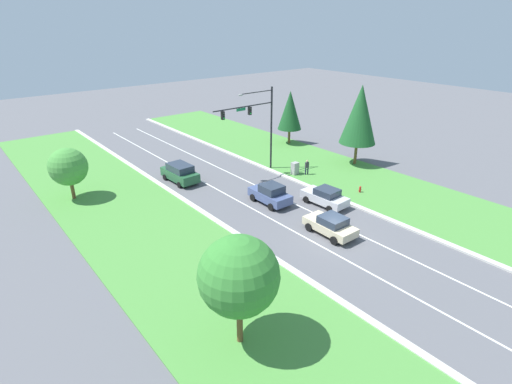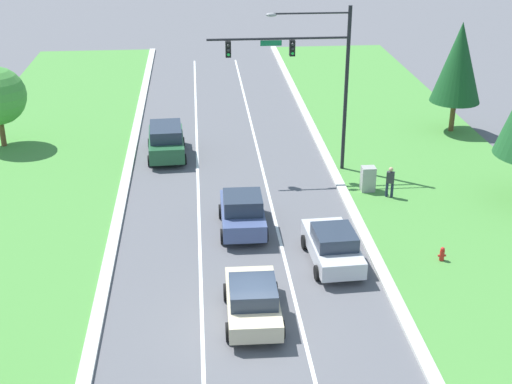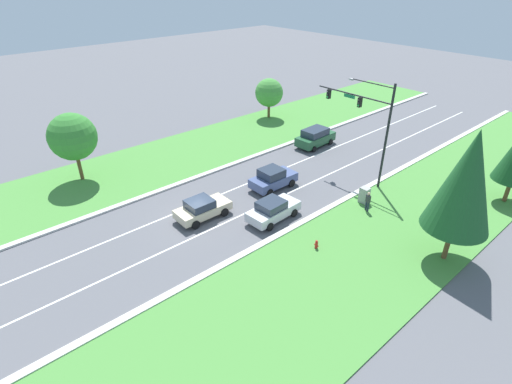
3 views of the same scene
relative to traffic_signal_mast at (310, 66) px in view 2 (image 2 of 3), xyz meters
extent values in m
plane|color=#5B5B60|center=(-4.23, -14.57, -5.88)|extent=(160.00, 160.00, 0.00)
cube|color=beige|center=(1.42, -14.57, -5.81)|extent=(0.50, 90.00, 0.15)
cube|color=beige|center=(-9.88, -14.57, -5.81)|extent=(0.50, 90.00, 0.15)
cube|color=white|center=(-6.03, -14.57, -5.88)|extent=(0.14, 81.00, 0.01)
cube|color=white|center=(-2.43, -14.57, -5.88)|extent=(0.14, 81.00, 0.01)
cylinder|color=black|center=(1.97, 0.01, -1.40)|extent=(0.20, 0.20, 8.96)
cylinder|color=black|center=(-1.69, 0.01, 1.46)|extent=(7.32, 0.12, 0.12)
cube|color=#147042|center=(-2.05, 0.01, 1.24)|extent=(1.10, 0.04, 0.28)
cylinder|color=black|center=(-0.04, 0.01, 2.72)|extent=(4.03, 0.09, 0.09)
ellipsoid|color=gray|center=(-2.05, 0.01, 2.67)|extent=(0.56, 0.28, 0.20)
cube|color=black|center=(-0.96, 0.01, 0.96)|extent=(0.28, 0.32, 0.80)
sphere|color=#2D2D2D|center=(-0.96, -0.16, 1.19)|extent=(0.16, 0.16, 0.16)
sphere|color=#2D2D2D|center=(-0.96, -0.16, 0.96)|extent=(0.16, 0.16, 0.16)
sphere|color=#23D647|center=(-0.96, -0.16, 0.73)|extent=(0.16, 0.16, 0.16)
cube|color=black|center=(-4.25, 0.01, 0.96)|extent=(0.28, 0.32, 0.80)
sphere|color=#2D2D2D|center=(-4.25, -0.16, 1.19)|extent=(0.16, 0.16, 0.16)
sphere|color=#2D2D2D|center=(-4.25, -0.16, 0.96)|extent=(0.16, 0.16, 0.16)
sphere|color=#23D647|center=(-4.25, -0.16, 0.73)|extent=(0.16, 0.16, 0.16)
cube|color=#475684|center=(-4.03, -6.77, -5.16)|extent=(1.95, 4.15, 0.77)
cube|color=#283342|center=(-4.03, -7.02, -4.42)|extent=(1.74, 1.87, 0.72)
cylinder|color=black|center=(-3.08, -5.50, -5.55)|extent=(0.25, 0.67, 0.67)
cylinder|color=black|center=(-4.96, -5.48, -5.55)|extent=(0.25, 0.67, 0.67)
cylinder|color=black|center=(-3.10, -8.06, -5.55)|extent=(0.25, 0.67, 0.67)
cylinder|color=black|center=(-4.98, -8.04, -5.55)|extent=(0.25, 0.67, 0.67)
cube|color=silver|center=(-0.48, -10.14, -5.22)|extent=(2.04, 4.37, 0.71)
cube|color=#283342|center=(-0.47, -10.39, -4.57)|extent=(1.74, 2.01, 0.59)
cylinder|color=black|center=(0.35, -8.77, -5.57)|extent=(0.27, 0.64, 0.63)
cylinder|color=black|center=(-1.44, -8.86, -5.57)|extent=(0.27, 0.64, 0.63)
cylinder|color=black|center=(0.48, -11.42, -5.57)|extent=(0.27, 0.64, 0.63)
cylinder|color=black|center=(-1.31, -11.51, -5.57)|extent=(0.27, 0.64, 0.63)
cube|color=#235633|center=(-7.79, 2.92, -5.13)|extent=(2.17, 4.59, 0.89)
cube|color=#283342|center=(-7.78, 2.81, -4.34)|extent=(1.89, 2.78, 0.69)
cylinder|color=black|center=(-6.89, 4.36, -5.58)|extent=(0.27, 0.62, 0.61)
cylinder|color=black|center=(-8.81, 4.27, -5.58)|extent=(0.27, 0.62, 0.61)
cylinder|color=black|center=(-6.76, 1.57, -5.58)|extent=(0.27, 0.62, 0.61)
cylinder|color=black|center=(-8.69, 1.48, -5.58)|extent=(0.27, 0.62, 0.61)
cube|color=beige|center=(-4.15, -14.00, -5.23)|extent=(1.94, 4.23, 0.64)
cube|color=#283342|center=(-4.16, -14.25, -4.61)|extent=(1.72, 1.92, 0.60)
cylinder|color=black|center=(-3.21, -12.71, -5.55)|extent=(0.25, 0.67, 0.67)
cylinder|color=black|center=(-5.05, -12.68, -5.55)|extent=(0.25, 0.67, 0.67)
cylinder|color=black|center=(-3.25, -15.31, -5.55)|extent=(0.25, 0.67, 0.67)
cylinder|color=black|center=(-5.09, -15.29, -5.55)|extent=(0.25, 0.67, 0.67)
cube|color=#9E9E99|center=(2.68, -3.11, -5.19)|extent=(0.70, 0.60, 1.38)
cylinder|color=#232842|center=(3.47, -3.93, -5.46)|extent=(0.14, 0.14, 0.84)
cylinder|color=#232842|center=(3.71, -4.03, -5.46)|extent=(0.14, 0.14, 0.84)
cube|color=#333338|center=(3.59, -3.98, -4.74)|extent=(0.43, 0.34, 0.60)
sphere|color=tan|center=(3.59, -3.98, -4.30)|extent=(0.22, 0.22, 0.22)
cylinder|color=red|center=(4.15, -10.54, -5.61)|extent=(0.20, 0.20, 0.55)
sphere|color=red|center=(4.15, -10.54, -5.27)|extent=(0.18, 0.18, 0.18)
cylinder|color=red|center=(4.03, -10.54, -5.58)|extent=(0.10, 0.09, 0.09)
cylinder|color=red|center=(4.27, -10.54, -5.58)|extent=(0.10, 0.09, 0.09)
cylinder|color=brown|center=(10.12, 5.66, -4.87)|extent=(0.32, 0.32, 2.02)
cone|color=#194C23|center=(10.12, 5.66, -1.39)|extent=(3.09, 3.09, 4.94)
cylinder|color=brown|center=(-17.59, 5.30, -4.93)|extent=(0.32, 0.32, 1.90)
camera|label=1|loc=(-25.72, -31.48, 9.57)|focal=28.00mm
camera|label=2|loc=(-5.93, -36.10, 9.16)|focal=50.00mm
camera|label=3|loc=(17.67, -27.86, 10.83)|focal=28.00mm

